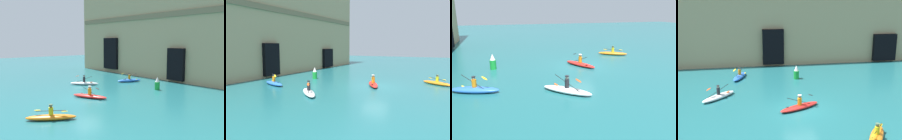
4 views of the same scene
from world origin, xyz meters
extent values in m
plane|color=#1E6066|center=(0.00, 0.00, 0.00)|extent=(120.00, 120.00, 0.00)
cube|color=tan|center=(0.25, 16.19, 7.05)|extent=(44.30, 5.27, 14.09)
cube|color=#79674A|center=(0.25, 13.51, 8.51)|extent=(43.42, 0.24, 0.67)
cube|color=black|center=(-13.57, 13.41, 3.11)|extent=(3.23, 0.70, 5.04)
cube|color=black|center=(-0.57, 13.41, 2.27)|extent=(2.40, 0.70, 3.99)
ellipsoid|color=blue|center=(-4.46, 9.09, 0.20)|extent=(1.77, 3.22, 0.39)
cylinder|color=orange|center=(-4.46, 9.09, 0.64)|extent=(0.29, 0.29, 0.50)
sphere|color=beige|center=(-4.46, 9.09, 0.98)|extent=(0.19, 0.19, 0.19)
cylinder|color=#232328|center=(-4.46, 9.09, 1.06)|extent=(0.24, 0.24, 0.06)
cylinder|color=black|center=(-4.46, 9.09, 0.67)|extent=(1.13, 1.55, 0.92)
ellipsoid|color=yellow|center=(-3.98, 9.76, 0.28)|extent=(0.39, 0.45, 0.23)
ellipsoid|color=yellow|center=(-4.95, 8.42, 1.06)|extent=(0.39, 0.45, 0.23)
ellipsoid|color=white|center=(-6.24, 3.49, 0.18)|extent=(2.93, 2.97, 0.36)
cylinder|color=#232328|center=(-6.24, 3.49, 0.65)|extent=(0.28, 0.28, 0.58)
sphere|color=beige|center=(-6.24, 3.49, 1.04)|extent=(0.20, 0.20, 0.20)
cylinder|color=#232328|center=(-6.24, 3.49, 1.12)|extent=(0.25, 0.25, 0.06)
cylinder|color=black|center=(-6.24, 3.49, 0.68)|extent=(1.65, 1.14, 0.77)
ellipsoid|color=#D84C19|center=(-5.53, 3.99, 0.35)|extent=(0.46, 0.39, 0.20)
ellipsoid|color=#D84C19|center=(-6.96, 3.00, 1.01)|extent=(0.46, 0.39, 0.20)
ellipsoid|color=red|center=(-0.09, 0.19, 0.17)|extent=(3.45, 2.21, 0.34)
cylinder|color=orange|center=(-0.09, 0.19, 0.61)|extent=(0.32, 0.32, 0.54)
sphere|color=#9E704C|center=(-0.09, 0.19, 1.00)|extent=(0.23, 0.23, 0.23)
cylinder|color=silver|center=(-0.09, 0.19, 1.09)|extent=(0.29, 0.29, 0.06)
cylinder|color=black|center=(-0.09, 0.19, 0.64)|extent=(2.01, 0.55, 0.83)
ellipsoid|color=black|center=(0.79, 0.42, 0.99)|extent=(0.46, 0.28, 0.21)
ellipsoid|color=black|center=(-0.98, -0.04, 0.28)|extent=(0.46, 0.28, 0.21)
ellipsoid|color=orange|center=(3.59, -5.29, 0.18)|extent=(2.37, 3.20, 0.36)
cylinder|color=gold|center=(3.59, -5.29, 0.60)|extent=(0.29, 0.29, 0.48)
sphere|color=brown|center=(3.59, -5.29, 0.94)|extent=(0.21, 0.21, 0.21)
cylinder|color=#4C6B4C|center=(3.59, -5.29, 1.02)|extent=(0.26, 0.26, 0.06)
cylinder|color=black|center=(3.59, -5.29, 0.62)|extent=(1.31, 1.58, 0.11)
ellipsoid|color=yellow|center=(4.15, -4.61, 0.59)|extent=(0.42, 0.45, 0.07)
ellipsoid|color=yellow|center=(3.02, -5.98, 0.65)|extent=(0.42, 0.45, 0.07)
cylinder|color=green|center=(1.12, 7.98, 0.42)|extent=(0.54, 0.54, 0.83)
cone|color=white|center=(1.12, 7.98, 1.11)|extent=(0.46, 0.46, 0.55)
camera|label=1|loc=(18.49, -12.11, 5.17)|focal=40.00mm
camera|label=2|loc=(-20.37, -6.90, 3.96)|focal=35.00mm
camera|label=3|loc=(-18.59, 7.53, 5.15)|focal=35.00mm
camera|label=4|loc=(-4.43, -21.35, 9.05)|focal=50.00mm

